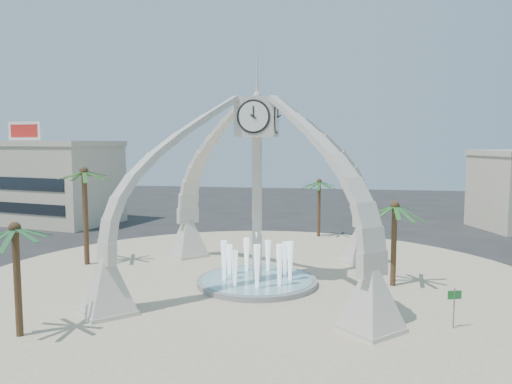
% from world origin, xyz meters
% --- Properties ---
extents(ground, '(140.00, 140.00, 0.00)m').
position_xyz_m(ground, '(0.00, 0.00, 0.00)').
color(ground, '#282828').
rests_on(ground, ground).
extents(plaza, '(40.00, 40.00, 0.06)m').
position_xyz_m(plaza, '(0.00, 0.00, 0.03)').
color(plaza, beige).
rests_on(plaza, ground).
extents(clock_tower, '(17.94, 17.94, 16.30)m').
position_xyz_m(clock_tower, '(-0.00, -0.00, 6.49)').
color(clock_tower, beige).
rests_on(clock_tower, ground).
extents(fountain, '(8.00, 8.00, 3.62)m').
position_xyz_m(fountain, '(0.00, 0.00, 0.29)').
color(fountain, gray).
rests_on(fountain, ground).
extents(building_nw, '(23.75, 13.73, 11.90)m').
position_xyz_m(building_nw, '(-32.00, 22.00, 4.83)').
color(building_nw, '#C2B797').
rests_on(building_nw, ground).
extents(palm_east, '(4.55, 4.55, 6.09)m').
position_xyz_m(palm_east, '(8.86, 1.30, 5.30)').
color(palm_east, brown).
rests_on(palm_east, ground).
extents(palm_west, '(5.20, 5.20, 8.05)m').
position_xyz_m(palm_west, '(-13.90, 2.98, 7.14)').
color(palm_west, brown).
rests_on(palm_west, ground).
extents(palm_north, '(3.78, 3.78, 6.21)m').
position_xyz_m(palm_north, '(3.09, 17.73, 5.47)').
color(palm_north, brown).
rests_on(palm_north, ground).
extents(palm_south, '(4.07, 4.07, 6.07)m').
position_xyz_m(palm_south, '(-9.84, -10.80, 5.31)').
color(palm_south, brown).
rests_on(palm_south, ground).
extents(street_sign, '(0.76, 0.25, 2.14)m').
position_xyz_m(street_sign, '(11.21, -5.98, 1.53)').
color(street_sign, slate).
rests_on(street_sign, ground).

